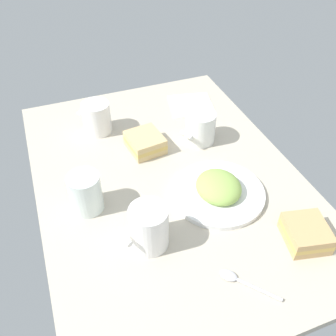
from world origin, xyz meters
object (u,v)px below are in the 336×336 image
Objects in this scene: paper_napkin at (191,105)px; glass_of_milk at (86,194)px; coffee_mug_spare at (149,227)px; sandwich_main at (145,142)px; sandwich_side at (306,233)px; plate_of_food at (218,190)px; coffee_mug_black at (200,127)px; spoon at (240,281)px; coffee_mug_milky at (97,117)px.

glass_of_milk is at bearing -51.20° from paper_napkin.
coffee_mug_spare is 31.79cm from sandwich_main.
sandwich_side is 48.05cm from glass_of_milk.
sandwich_side reaches higher than paper_napkin.
coffee_mug_black reaches higher than plate_of_food.
sandwich_side reaches higher than spoon.
sandwich_main is at bearing -52.21° from paper_napkin.
glass_of_milk is at bearing -67.45° from coffee_mug_black.
paper_napkin is at bearing 95.81° from coffee_mug_milky.
coffee_mug_spare reaches higher than coffee_mug_black.
sandwich_main and sandwich_side have the same top height.
plate_of_food is at bearing -149.27° from sandwich_side.
spoon is at bearing 14.01° from coffee_mug_milky.
glass_of_milk is at bearing -141.59° from spoon.
sandwich_side is (18.55, 11.03, 0.61)cm from plate_of_food.
plate_of_food is 2.11× the size of spoon.
plate_of_food is 2.08× the size of coffee_mug_black.
coffee_mug_black is 1.09× the size of coffee_mug_milky.
coffee_mug_milky is at bearing 162.86° from glass_of_milk.
coffee_mug_spare is at bearing -32.53° from paper_napkin.
paper_napkin is (-57.08, -1.29, -2.05)cm from sandwich_side.
coffee_mug_milky is 1.03× the size of glass_of_milk.
paper_napkin is (-31.73, 39.47, -4.22)cm from glass_of_milk.
paper_napkin is (-61.10, 16.18, -0.23)cm from spoon.
coffee_mug_spare is 1.09× the size of glass_of_milk.
coffee_mug_black reaches higher than paper_napkin.
coffee_mug_milky is 59.91cm from spoon.
sandwich_main reaches higher than spoon.
coffee_mug_milky is 62.76cm from sandwich_side.
sandwich_side is (41.18, 21.80, 0.00)cm from sandwich_main.
sandwich_side is 18.02cm from spoon.
coffee_mug_spare is 55.08cm from paper_napkin.
paper_napkin is at bearing -178.70° from sandwich_side.
sandwich_main is 0.99× the size of sandwich_side.
paper_napkin is at bearing 128.80° from glass_of_milk.
coffee_mug_black is at bearing 84.26° from sandwich_main.
coffee_mug_black reaches higher than spoon.
plate_of_food reaches higher than sandwich_side.
plate_of_food is 21.52cm from coffee_mug_spare.
spoon is (14.86, 13.32, -4.80)cm from coffee_mug_spare.
coffee_mug_spare is 0.95× the size of sandwich_side.
sandwich_side is at bearing 30.62° from coffee_mug_milky.
plate_of_food reaches higher than paper_napkin.
glass_of_milk is (-14.51, -9.97, -0.81)cm from coffee_mug_spare.
coffee_mug_spare reaches higher than glass_of_milk.
sandwich_side is 57.14cm from paper_napkin.
coffee_mug_black is 37.76cm from coffee_mug_spare.
sandwich_side is at bearing 102.95° from spoon.
sandwich_main is 1.13× the size of glass_of_milk.
plate_of_food reaches higher than spoon.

